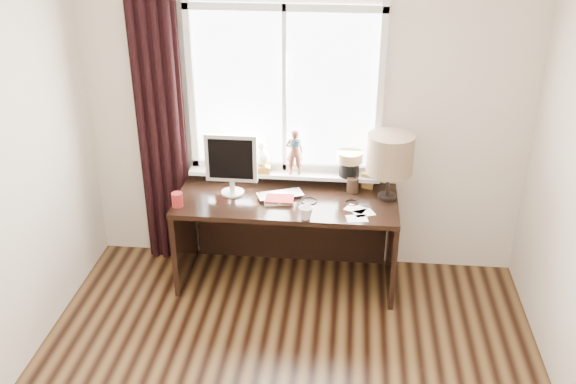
# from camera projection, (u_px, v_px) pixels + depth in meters

# --- Properties ---
(wall_back) EXTENTS (3.50, 0.00, 2.60)m
(wall_back) POSITION_uv_depth(u_px,v_px,m) (304.00, 115.00, 4.99)
(wall_back) COLOR beige
(wall_back) RESTS_ON ground
(laptop) EXTENTS (0.41, 0.34, 0.03)m
(laptop) POSITION_uv_depth(u_px,v_px,m) (280.00, 195.00, 4.94)
(laptop) COLOR silver
(laptop) RESTS_ON desk
(mug) EXTENTS (0.14, 0.14, 0.10)m
(mug) POSITION_uv_depth(u_px,v_px,m) (306.00, 212.00, 4.62)
(mug) COLOR white
(mug) RESTS_ON desk
(red_cup) EXTENTS (0.08, 0.08, 0.11)m
(red_cup) POSITION_uv_depth(u_px,v_px,m) (177.00, 200.00, 4.79)
(red_cup) COLOR maroon
(red_cup) RESTS_ON desk
(window) EXTENTS (1.52, 0.21, 1.40)m
(window) POSITION_uv_depth(u_px,v_px,m) (287.00, 115.00, 4.96)
(window) COLOR white
(window) RESTS_ON ground
(curtain) EXTENTS (0.38, 0.09, 2.25)m
(curtain) POSITION_uv_depth(u_px,v_px,m) (161.00, 136.00, 5.10)
(curtain) COLOR black
(curtain) RESTS_ON floor
(desk) EXTENTS (1.70, 0.70, 0.75)m
(desk) POSITION_uv_depth(u_px,v_px,m) (288.00, 220.00, 5.12)
(desk) COLOR black
(desk) RESTS_ON floor
(monitor) EXTENTS (0.40, 0.18, 0.49)m
(monitor) POSITION_uv_depth(u_px,v_px,m) (231.00, 161.00, 4.88)
(monitor) COLOR beige
(monitor) RESTS_ON desk
(notebook_stack) EXTENTS (0.25, 0.20, 0.03)m
(notebook_stack) POSITION_uv_depth(u_px,v_px,m) (279.00, 200.00, 4.87)
(notebook_stack) COLOR beige
(notebook_stack) RESTS_ON desk
(brush_holder) EXTENTS (0.09, 0.09, 0.25)m
(brush_holder) POSITION_uv_depth(u_px,v_px,m) (353.00, 185.00, 5.00)
(brush_holder) COLOR black
(brush_holder) RESTS_ON desk
(icon_frame) EXTENTS (0.10, 0.04, 0.13)m
(icon_frame) POSITION_uv_depth(u_px,v_px,m) (367.00, 181.00, 5.05)
(icon_frame) COLOR gold
(icon_frame) RESTS_ON desk
(table_lamp) EXTENTS (0.35, 0.35, 0.52)m
(table_lamp) POSITION_uv_depth(u_px,v_px,m) (390.00, 155.00, 4.77)
(table_lamp) COLOR black
(table_lamp) RESTS_ON desk
(loose_papers) EXTENTS (0.24, 0.30, 0.00)m
(loose_papers) POSITION_uv_depth(u_px,v_px,m) (359.00, 213.00, 4.71)
(loose_papers) COLOR white
(loose_papers) RESTS_ON desk
(desk_cables) EXTENTS (0.56, 0.23, 0.01)m
(desk_cables) POSITION_uv_depth(u_px,v_px,m) (319.00, 200.00, 4.89)
(desk_cables) COLOR black
(desk_cables) RESTS_ON desk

